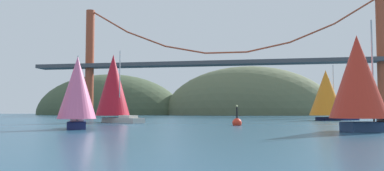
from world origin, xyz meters
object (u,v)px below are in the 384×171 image
at_px(sailboat_pink_spinnaker, 77,91).
at_px(channel_buoy, 237,122).
at_px(sailboat_crimson_sail, 114,87).
at_px(sailboat_orange_sail, 327,94).
at_px(sailboat_scarlet_sail, 359,80).

relative_size(sailboat_pink_spinnaker, channel_buoy, 2.66).
bearing_deg(sailboat_crimson_sail, sailboat_orange_sail, 30.61).
bearing_deg(channel_buoy, sailboat_crimson_sail, 155.32).
xyz_separation_m(sailboat_scarlet_sail, channel_buoy, (-11.02, 11.71, -3.91)).
height_order(sailboat_pink_spinnaker, channel_buoy, sailboat_pink_spinnaker).
relative_size(sailboat_orange_sail, sailboat_pink_spinnaker, 1.48).
relative_size(sailboat_scarlet_sail, channel_buoy, 3.56).
distance_m(sailboat_scarlet_sail, sailboat_pink_spinnaker, 25.01).
height_order(sailboat_orange_sail, sailboat_crimson_sail, sailboat_crimson_sail).
bearing_deg(sailboat_scarlet_sail, sailboat_pink_spinnaker, -178.84).
distance_m(sailboat_crimson_sail, channel_buoy, 21.22).
distance_m(sailboat_crimson_sail, sailboat_scarlet_sail, 36.07).
xyz_separation_m(sailboat_orange_sail, sailboat_scarlet_sail, (-3.07, -39.76, -0.48)).
bearing_deg(channel_buoy, sailboat_scarlet_sail, -46.74).
bearing_deg(sailboat_crimson_sail, sailboat_scarlet_sail, -34.32).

